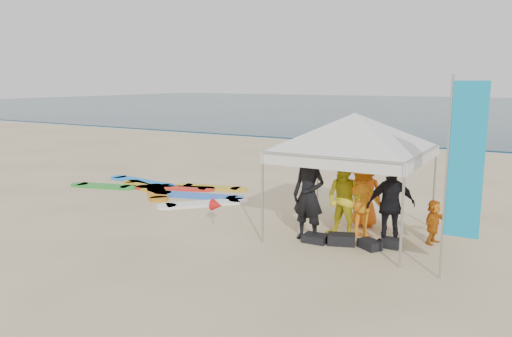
{
  "coord_description": "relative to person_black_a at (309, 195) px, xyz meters",
  "views": [
    {
      "loc": [
        7.1,
        -8.05,
        3.38
      ],
      "look_at": [
        0.87,
        2.6,
        1.2
      ],
      "focal_mm": 35.0,
      "sensor_mm": 36.0,
      "label": 1
    }
  ],
  "objects": [
    {
      "name": "person_seated",
      "position": [
        2.38,
        1.08,
        -0.51
      ],
      "size": [
        0.48,
        0.91,
        0.94
      ],
      "primitive_type": "imported",
      "rotation": [
        0.0,
        0.0,
        1.32
      ],
      "color": "#C36311",
      "rests_on": "ground"
    },
    {
      "name": "feather_flag",
      "position": [
        3.13,
        -0.82,
        1.07
      ],
      "size": [
        0.59,
        0.04,
        3.48
      ],
      "color": "#A5A5A8",
      "rests_on": "ground"
    },
    {
      "name": "gear_pile",
      "position": [
        0.88,
        0.07,
        -0.88
      ],
      "size": [
        1.93,
        0.78,
        0.22
      ],
      "color": "black",
      "rests_on": "ground"
    },
    {
      "name": "marker_pennant",
      "position": [
        -2.27,
        -0.14,
        -0.48
      ],
      "size": [
        0.28,
        0.28,
        0.64
      ],
      "color": "#A5A5A8",
      "rests_on": "ground"
    },
    {
      "name": "person_orange_b",
      "position": [
        0.71,
        1.61,
        -0.19
      ],
      "size": [
        0.88,
        0.7,
        1.56
      ],
      "primitive_type": "imported",
      "rotation": [
        0.0,
        0.0,
        3.44
      ],
      "color": "orange",
      "rests_on": "ground"
    },
    {
      "name": "canopy_tent",
      "position": [
        0.69,
        0.79,
        1.71
      ],
      "size": [
        4.09,
        4.09,
        3.09
      ],
      "color": "#A5A5A8",
      "rests_on": "ground"
    },
    {
      "name": "shoreline_foam",
      "position": [
        -2.85,
        16.77,
        -0.97
      ],
      "size": [
        160.0,
        1.2,
        0.01
      ],
      "primitive_type": "cube",
      "color": "silver",
      "rests_on": "ground"
    },
    {
      "name": "ground",
      "position": [
        -2.85,
        -1.43,
        -0.98
      ],
      "size": [
        120.0,
        120.0,
        0.0
      ],
      "primitive_type": "plane",
      "color": "beige",
      "rests_on": "ground"
    },
    {
      "name": "person_yellow",
      "position": [
        0.59,
        0.55,
        -0.14
      ],
      "size": [
        0.89,
        0.74,
        1.68
      ],
      "primitive_type": "imported",
      "rotation": [
        0.0,
        0.0,
        -0.13
      ],
      "color": "yellow",
      "rests_on": "ground"
    },
    {
      "name": "person_black_a",
      "position": [
        0.0,
        0.0,
        0.0
      ],
      "size": [
        0.74,
        0.51,
        1.95
      ],
      "primitive_type": "imported",
      "rotation": [
        0.0,
        0.0,
        -0.06
      ],
      "color": "black",
      "rests_on": "ground"
    },
    {
      "name": "person_orange_a",
      "position": [
        0.92,
        0.81,
        -0.14
      ],
      "size": [
        1.09,
        0.64,
        1.67
      ],
      "primitive_type": "imported",
      "rotation": [
        0.0,
        0.0,
        3.13
      ],
      "color": "orange",
      "rests_on": "ground"
    },
    {
      "name": "ocean",
      "position": [
        -2.85,
        58.57,
        -0.94
      ],
      "size": [
        160.0,
        84.0,
        0.08
      ],
      "primitive_type": "cube",
      "color": "#0C2633",
      "rests_on": "ground"
    },
    {
      "name": "person_black_b",
      "position": [
        1.63,
        0.48,
        -0.11
      ],
      "size": [
        1.07,
        0.92,
        1.73
      ],
      "primitive_type": "imported",
      "rotation": [
        0.0,
        0.0,
        3.75
      ],
      "color": "black",
      "rests_on": "ground"
    },
    {
      "name": "surfboard_spread",
      "position": [
        -5.79,
        2.17,
        -0.94
      ],
      "size": [
        5.94,
        3.23,
        0.07
      ],
      "color": "orange",
      "rests_on": "ground"
    }
  ]
}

